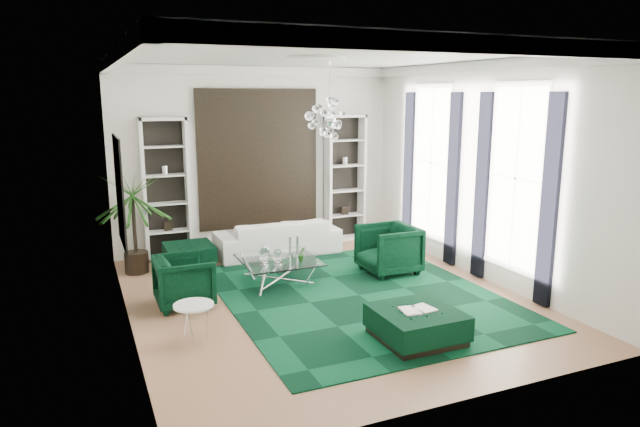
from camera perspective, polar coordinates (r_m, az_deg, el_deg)
name	(u,v)px	position (r m, az deg, el deg)	size (l,w,h in m)	color
floor	(324,298)	(9.35, 0.43, -8.45)	(6.00, 7.00, 0.02)	#A87858
ceiling	(325,55)	(8.79, 0.48, 15.60)	(6.00, 7.00, 0.02)	white
wall_back	(258,159)	(12.14, -6.26, 5.47)	(6.00, 0.02, 3.80)	white
wall_front	(465,230)	(5.89, 14.33, -1.63)	(6.00, 0.02, 3.80)	white
wall_left	(121,195)	(8.16, -19.30, 1.76)	(0.02, 7.00, 3.80)	white
wall_right	(481,172)	(10.44, 15.79, 4.06)	(0.02, 7.00, 3.80)	white
crown_molding	(325,62)	(8.79, 0.47, 14.88)	(6.00, 7.00, 0.18)	white
ceiling_medallion	(317,59)	(9.06, -0.32, 15.24)	(0.90, 0.90, 0.05)	white
tapestry	(258,159)	(12.10, -6.19, 5.45)	(2.50, 0.06, 2.80)	black
shelving_left	(166,189)	(11.60, -15.16, 2.33)	(0.90, 0.38, 2.80)	white
shelving_right	(345,178)	(12.73, 2.49, 3.56)	(0.90, 0.38, 2.80)	white
painting	(121,192)	(8.76, -19.31, 2.08)	(0.04, 1.30, 1.60)	black
window_near	(516,178)	(9.76, 19.01, 3.34)	(0.03, 1.10, 2.90)	white
curtain_near_a	(550,202)	(9.22, 21.98, 1.08)	(0.07, 0.30, 3.25)	black
curtain_near_b	(482,187)	(10.35, 15.89, 2.59)	(0.07, 0.30, 3.25)	black
window_far	(431,162)	(11.63, 11.07, 5.04)	(0.03, 1.10, 2.90)	white
curtain_far_a	(453,180)	(11.01, 13.15, 3.26)	(0.07, 0.30, 3.25)	black
curtain_far_b	(409,170)	(12.28, 8.84, 4.30)	(0.07, 0.30, 3.25)	black
rug	(359,295)	(9.43, 3.92, -8.18)	(4.20, 5.00, 0.02)	black
sofa	(277,237)	(11.71, -4.28, -2.37)	(2.50, 0.98, 0.73)	white
armchair_left	(184,281)	(9.14, -13.41, -6.58)	(0.85, 0.87, 0.79)	black
armchair_right	(388,249)	(10.54, 6.86, -3.57)	(0.95, 0.98, 0.89)	black
coffee_table	(279,271)	(9.97, -4.14, -5.78)	(1.28, 1.28, 0.44)	white
ottoman_side	(189,255)	(11.30, -12.94, -4.04)	(0.90, 0.90, 0.40)	black
ottoman_front	(417,325)	(7.85, 9.63, -10.96)	(1.06, 1.06, 0.43)	black
book	(417,309)	(7.77, 9.69, -9.40)	(0.46, 0.31, 0.03)	white
side_table	(194,323)	(7.87, -12.44, -10.68)	(0.53, 0.53, 0.51)	white
palm	(133,210)	(10.85, -18.18, 0.30)	(1.47, 1.47, 2.35)	#1C5015
chandelier	(330,119)	(8.95, 0.99, 9.38)	(0.75, 0.75, 0.68)	white
table_plant	(301,254)	(9.74, -1.86, -4.05)	(0.14, 0.11, 0.26)	#1C5015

